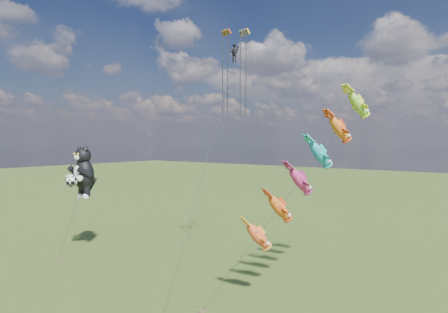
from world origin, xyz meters
The scene contains 4 objects.
ground centered at (0.00, 0.00, 0.00)m, with size 300.00×300.00×0.00m, color #243C0F.
cat_kite_rig centered at (-2.09, 5.12, 9.05)m, with size 2.73×4.18×12.00m.
fish_windsock_rig centered at (22.40, 9.42, 10.22)m, with size 8.98×13.33×18.19m.
parafoil_rig centered at (14.16, 10.67, 20.04)m, with size 5.53×16.89×23.40m.
Camera 1 is at (34.67, -17.80, 12.25)m, focal length 30.00 mm.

